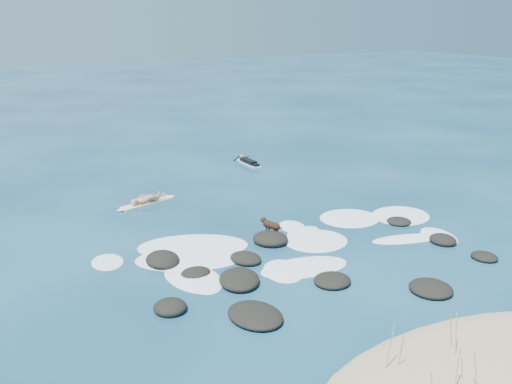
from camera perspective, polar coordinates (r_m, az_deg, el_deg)
ground at (r=20.15m, az=4.04°, el=-5.69°), size 160.00×160.00×0.00m
sand_dune at (r=14.70m, az=21.83°, el=-16.54°), size 9.00×4.40×0.60m
dune_grass at (r=14.17m, az=20.66°, el=-14.77°), size 4.28×1.80×1.20m
reef_rocks at (r=18.29m, az=2.96°, el=-7.85°), size 11.56×7.10×0.50m
breaking_foam at (r=20.50m, az=2.81°, el=-5.22°), size 13.79×6.22×0.12m
standing_surfer_rig at (r=24.92m, az=-10.92°, el=0.26°), size 2.91×1.20×1.68m
paddling_surfer_rig at (r=31.11m, az=-0.80°, el=3.03°), size 1.01×2.25×0.39m
dog at (r=20.96m, az=1.46°, el=-3.33°), size 0.51×1.08×0.70m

